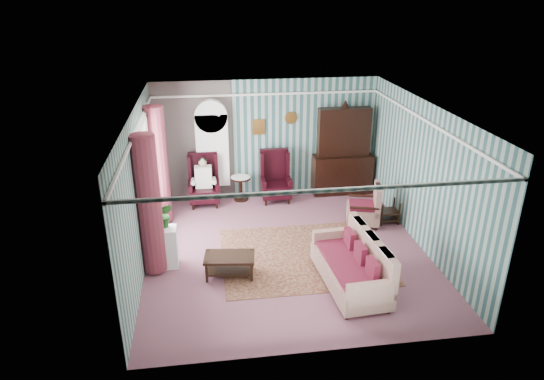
{
  "coord_description": "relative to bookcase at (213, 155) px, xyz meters",
  "views": [
    {
      "loc": [
        -1.47,
        -8.46,
        4.95
      ],
      "look_at": [
        -0.2,
        0.6,
        1.07
      ],
      "focal_mm": 32.0,
      "sensor_mm": 36.0,
      "label": 1
    }
  ],
  "objects": [
    {
      "name": "wingback_left",
      "position": [
        -0.25,
        -0.39,
        -0.5
      ],
      "size": [
        0.76,
        0.8,
        1.25
      ],
      "primitive_type": "cube",
      "color": "black",
      "rests_on": "floor"
    },
    {
      "name": "round_side_table",
      "position": [
        0.65,
        -0.24,
        -0.82
      ],
      "size": [
        0.5,
        0.5,
        0.6
      ],
      "primitive_type": "cylinder",
      "color": "black",
      "rests_on": "floor"
    },
    {
      "name": "dresser_hutch",
      "position": [
        3.25,
        -0.12,
        0.06
      ],
      "size": [
        1.5,
        0.56,
        2.36
      ],
      "primitive_type": "cube",
      "color": "black",
      "rests_on": "floor"
    },
    {
      "name": "floor",
      "position": [
        1.35,
        -2.84,
        -1.12
      ],
      "size": [
        6.0,
        6.0,
        0.0
      ],
      "primitive_type": "plane",
      "color": "#834C59",
      "rests_on": "ground"
    },
    {
      "name": "potted_plant_b",
      "position": [
        -0.96,
        -3.07,
        -0.08
      ],
      "size": [
        0.28,
        0.23,
        0.48
      ],
      "primitive_type": "imported",
      "rotation": [
        0.0,
        0.0,
        -0.07
      ],
      "color": "#194C17",
      "rests_on": "plant_stand"
    },
    {
      "name": "bookcase",
      "position": [
        0.0,
        0.0,
        0.0
      ],
      "size": [
        0.8,
        0.28,
        2.24
      ],
      "primitive_type": "cube",
      "color": "white",
      "rests_on": "floor"
    },
    {
      "name": "coffee_table",
      "position": [
        0.17,
        -3.64,
        -0.91
      ],
      "size": [
        0.97,
        0.63,
        0.41
      ],
      "primitive_type": "cube",
      "rotation": [
        0.0,
        0.0,
        -0.12
      ],
      "color": "black",
      "rests_on": "floor"
    },
    {
      "name": "potted_plant_a",
      "position": [
        -1.14,
        -3.27,
        -0.11
      ],
      "size": [
        0.39,
        0.34,
        0.41
      ],
      "primitive_type": "imported",
      "rotation": [
        0.0,
        0.0,
        0.05
      ],
      "color": "#28571B",
      "rests_on": "plant_stand"
    },
    {
      "name": "floral_armchair",
      "position": [
        3.24,
        -1.93,
        -0.63
      ],
      "size": [
        0.92,
        0.94,
        0.98
      ],
      "primitive_type": "cube",
      "rotation": [
        0.0,
        0.0,
        1.31
      ],
      "color": "#B4AE8C",
      "rests_on": "floor"
    },
    {
      "name": "sofa",
      "position": [
        2.25,
        -4.27,
        -0.58
      ],
      "size": [
        1.08,
        2.04,
        1.07
      ],
      "primitive_type": "cube",
      "rotation": [
        0.0,
        0.0,
        1.64
      ],
      "color": "beige",
      "rests_on": "floor"
    },
    {
      "name": "nest_table",
      "position": [
        3.82,
        -1.94,
        -0.85
      ],
      "size": [
        0.45,
        0.38,
        0.54
      ],
      "primitive_type": "cube",
      "color": "black",
      "rests_on": "floor"
    },
    {
      "name": "room_shell",
      "position": [
        0.73,
        -2.66,
        0.89
      ],
      "size": [
        5.53,
        6.02,
        2.91
      ],
      "color": "#325C5C",
      "rests_on": "ground"
    },
    {
      "name": "seated_woman",
      "position": [
        -0.25,
        -0.39,
        -0.53
      ],
      "size": [
        0.44,
        0.4,
        1.18
      ],
      "primitive_type": null,
      "color": "silver",
      "rests_on": "floor"
    },
    {
      "name": "plant_stand",
      "position": [
        -1.05,
        -3.14,
        -0.72
      ],
      "size": [
        0.55,
        0.35,
        0.8
      ],
      "primitive_type": "cube",
      "color": "white",
      "rests_on": "floor"
    },
    {
      "name": "rug",
      "position": [
        1.65,
        -3.14,
        -1.11
      ],
      "size": [
        3.2,
        2.6,
        0.01
      ],
      "primitive_type": "cube",
      "color": "#4B191B",
      "rests_on": "floor"
    },
    {
      "name": "potted_plant_c",
      "position": [
        -1.14,
        -3.06,
        -0.13
      ],
      "size": [
        0.23,
        0.23,
        0.37
      ],
      "primitive_type": "imported",
      "rotation": [
        0.0,
        0.0,
        -0.13
      ],
      "color": "#1C5A1E",
      "rests_on": "plant_stand"
    },
    {
      "name": "wingback_right",
      "position": [
        1.5,
        -0.39,
        -0.5
      ],
      "size": [
        0.76,
        0.8,
        1.25
      ],
      "primitive_type": "cube",
      "color": "black",
      "rests_on": "floor"
    }
  ]
}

